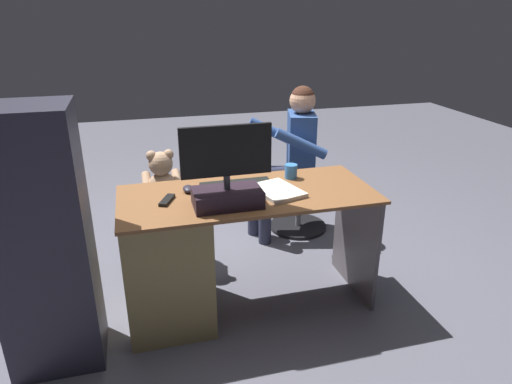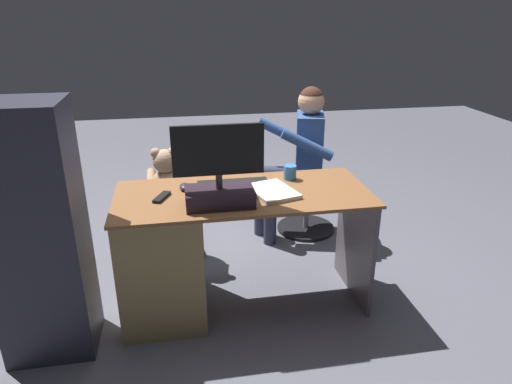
% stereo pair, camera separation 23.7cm
% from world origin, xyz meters
% --- Properties ---
extents(ground_plane, '(10.00, 10.00, 0.00)m').
position_xyz_m(ground_plane, '(0.00, 0.00, 0.00)').
color(ground_plane, '#575763').
extents(desk, '(1.46, 0.64, 0.74)m').
position_xyz_m(desk, '(0.39, 0.36, 0.39)').
color(desk, brown).
rests_on(desk, ground_plane).
extents(monitor, '(0.48, 0.21, 0.44)m').
position_xyz_m(monitor, '(0.15, 0.50, 0.87)').
color(monitor, black).
rests_on(monitor, desk).
extents(keyboard, '(0.42, 0.14, 0.02)m').
position_xyz_m(keyboard, '(0.04, 0.24, 0.75)').
color(keyboard, black).
rests_on(keyboard, desk).
extents(computer_mouse, '(0.06, 0.10, 0.04)m').
position_xyz_m(computer_mouse, '(0.33, 0.26, 0.76)').
color(computer_mouse, '#28242F').
rests_on(computer_mouse, desk).
extents(cup, '(0.08, 0.08, 0.09)m').
position_xyz_m(cup, '(-0.32, 0.19, 0.79)').
color(cup, '#3372BF').
rests_on(cup, desk).
extents(tv_remote, '(0.10, 0.15, 0.02)m').
position_xyz_m(tv_remote, '(0.46, 0.37, 0.75)').
color(tv_remote, black).
rests_on(tv_remote, desk).
extents(notebook_binder, '(0.30, 0.35, 0.02)m').
position_xyz_m(notebook_binder, '(-0.16, 0.40, 0.75)').
color(notebook_binder, beige).
rests_on(notebook_binder, desk).
extents(office_chair_teddy, '(0.49, 0.49, 0.48)m').
position_xyz_m(office_chair_teddy, '(0.45, -0.26, 0.27)').
color(office_chair_teddy, black).
rests_on(office_chair_teddy, ground_plane).
extents(teddy_bear, '(0.26, 0.27, 0.37)m').
position_xyz_m(teddy_bear, '(0.45, -0.27, 0.64)').
color(teddy_bear, tan).
rests_on(teddy_bear, office_chair_teddy).
extents(visitor_chair, '(0.47, 0.47, 0.48)m').
position_xyz_m(visitor_chair, '(-0.66, -0.55, 0.28)').
color(visitor_chair, black).
rests_on(visitor_chair, ground_plane).
extents(person, '(0.57, 0.56, 1.18)m').
position_xyz_m(person, '(-0.58, -0.52, 0.71)').
color(person, '#314F8C').
rests_on(person, ground_plane).
extents(equipment_rack, '(0.44, 0.36, 1.34)m').
position_xyz_m(equipment_rack, '(1.07, 0.57, 0.67)').
color(equipment_rack, '#282734').
rests_on(equipment_rack, ground_plane).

